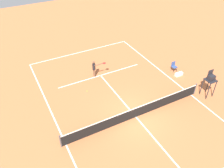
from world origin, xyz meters
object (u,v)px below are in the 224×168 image
at_px(umpire_chair, 210,80).
at_px(courtside_chair_mid, 174,66).
at_px(tennis_ball, 87,91).
at_px(equipment_bag, 179,74).
at_px(player_serving, 94,67).

bearing_deg(umpire_chair, courtside_chair_mid, -89.84).
relative_size(tennis_ball, equipment_bag, 0.09).
height_order(tennis_ball, courtside_chair_mid, courtside_chair_mid).
bearing_deg(equipment_bag, tennis_ball, -12.28).
distance_m(tennis_ball, courtside_chair_mid, 8.64).
bearing_deg(tennis_ball, equipment_bag, 167.72).
relative_size(player_serving, courtside_chair_mid, 1.71).
height_order(player_serving, tennis_ball, player_serving).
relative_size(player_serving, umpire_chair, 0.67).
bearing_deg(player_serving, tennis_ball, -38.65).
relative_size(courtside_chair_mid, equipment_bag, 1.25).
distance_m(player_serving, equipment_bag, 7.88).
bearing_deg(courtside_chair_mid, tennis_ball, -6.50).
bearing_deg(equipment_bag, courtside_chair_mid, -94.27).
xyz_separation_m(umpire_chair, equipment_bag, (0.08, -3.26, -1.46)).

